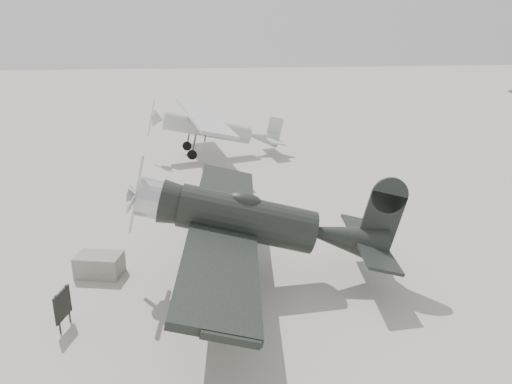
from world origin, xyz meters
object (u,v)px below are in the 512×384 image
equipment_block (99,265)px  sign_board (63,305)px  lowwing_monoplane (259,222)px  highwing_monoplane (213,124)px

equipment_block → sign_board: sign_board is taller
lowwing_monoplane → equipment_block: 5.93m
highwing_monoplane → equipment_block: 16.66m
lowwing_monoplane → equipment_block: size_ratio=8.12×
highwing_monoplane → sign_board: highwing_monoplane is taller
sign_board → equipment_block: bearing=96.6°
sign_board → lowwing_monoplane: bearing=34.8°
lowwing_monoplane → highwing_monoplane: lowwing_monoplane is taller
highwing_monoplane → sign_board: 19.82m
equipment_block → sign_board: size_ratio=1.24×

